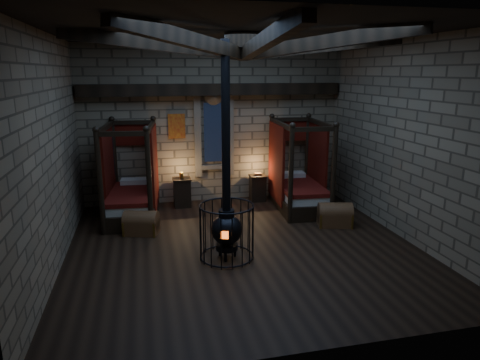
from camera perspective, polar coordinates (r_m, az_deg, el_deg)
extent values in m
cube|color=black|center=(8.91, 0.42, -8.91)|extent=(7.00, 7.00, 0.01)
cube|color=#847054|center=(11.71, -3.54, 7.34)|extent=(7.00, 0.02, 4.20)
cube|color=#847054|center=(5.05, 9.64, -2.11)|extent=(7.00, 0.02, 4.20)
cube|color=#847054|center=(8.25, -23.97, 3.21)|extent=(0.02, 7.00, 4.20)
cube|color=#847054|center=(9.73, 21.03, 5.00)|extent=(0.02, 7.00, 4.20)
cube|color=black|center=(8.22, 0.48, 19.10)|extent=(7.00, 7.00, 0.01)
cube|color=black|center=(11.46, -3.46, 11.95)|extent=(6.86, 0.35, 0.30)
cylinder|color=black|center=(8.21, 0.47, 18.06)|extent=(0.70, 0.70, 0.25)
cube|color=black|center=(11.69, -3.48, 6.34)|extent=(0.55, 0.04, 1.60)
cube|color=maroon|center=(11.55, -8.44, 7.12)|extent=(0.45, 0.03, 0.65)
cube|color=black|center=(11.53, -17.23, 3.35)|extent=(0.30, 0.10, 1.15)
cube|color=black|center=(12.42, 9.52, 4.53)|extent=(0.30, 0.10, 1.15)
cube|color=black|center=(10.86, -14.07, -3.98)|extent=(1.33, 2.26, 0.37)
cube|color=beige|center=(10.77, -14.16, -2.51)|extent=(1.19, 2.08, 0.23)
cube|color=maroon|center=(10.73, -14.21, -1.77)|extent=(1.25, 2.13, 0.10)
cube|color=beige|center=(11.46, -13.80, -0.19)|extent=(0.76, 0.43, 0.15)
cube|color=#571007|center=(11.51, -14.00, 5.93)|extent=(1.14, 0.16, 0.57)
cylinder|color=black|center=(9.69, -18.13, -0.58)|extent=(0.11, 0.11, 2.29)
cylinder|color=black|center=(11.68, -16.32, 2.01)|extent=(0.11, 0.11, 2.29)
cylinder|color=black|center=(9.55, -12.01, -0.39)|extent=(0.11, 0.11, 2.29)
cylinder|color=black|center=(11.56, -11.23, 2.19)|extent=(0.11, 0.11, 2.29)
cube|color=#571007|center=(10.98, -17.06, 1.47)|extent=(0.21, 1.56, 2.03)
cube|color=#571007|center=(10.84, -11.32, 1.67)|extent=(0.21, 1.56, 2.03)
cube|color=black|center=(11.35, 7.82, -2.88)|extent=(1.28, 2.24, 0.37)
cube|color=beige|center=(11.27, 7.87, -1.47)|extent=(1.14, 2.06, 0.23)
cube|color=maroon|center=(11.23, 7.89, -0.75)|extent=(1.21, 2.11, 0.10)
cube|color=beige|center=(11.94, 6.85, 0.70)|extent=(0.75, 0.42, 0.15)
cube|color=#571007|center=(11.99, 6.66, 6.57)|extent=(1.14, 0.14, 0.57)
cylinder|color=black|center=(10.00, 6.81, 0.48)|extent=(0.11, 0.11, 2.28)
cylinder|color=black|center=(11.96, 4.19, 2.82)|extent=(0.11, 0.11, 2.28)
cylinder|color=black|center=(10.32, 12.38, 0.68)|extent=(0.11, 0.11, 2.28)
cylinder|color=black|center=(12.23, 8.94, 2.94)|extent=(0.11, 0.11, 2.28)
cube|color=#571007|center=(11.25, 4.85, 2.35)|extent=(0.18, 1.56, 2.02)
cube|color=#571007|center=(11.55, 10.17, 2.49)|extent=(0.18, 1.56, 2.02)
cube|color=brown|center=(9.80, -13.00, -6.13)|extent=(0.84, 0.65, 0.31)
cylinder|color=brown|center=(9.75, -13.05, -5.29)|extent=(0.84, 0.65, 0.45)
cube|color=#AF8C35|center=(9.91, -14.90, -6.03)|extent=(0.18, 0.46, 0.32)
cube|color=#AF8C35|center=(9.71, -11.06, -6.23)|extent=(0.18, 0.46, 0.32)
cube|color=brown|center=(10.28, 12.51, -5.09)|extent=(0.87, 0.65, 0.32)
cylinder|color=brown|center=(10.23, 12.56, -4.25)|extent=(0.87, 0.65, 0.47)
cube|color=#AF8C35|center=(10.22, 10.53, -5.11)|extent=(0.17, 0.49, 0.34)
cube|color=#AF8C35|center=(10.35, 14.46, -5.07)|extent=(0.17, 0.49, 0.34)
cube|color=black|center=(11.49, -7.72, -1.74)|extent=(0.44, 0.42, 0.73)
cube|color=black|center=(11.39, -7.79, 0.13)|extent=(0.48, 0.46, 0.04)
cylinder|color=#AF8C35|center=(11.36, -7.80, 0.64)|extent=(0.10, 0.10, 0.17)
cube|color=black|center=(11.91, 2.36, -1.15)|extent=(0.42, 0.41, 0.69)
cube|color=black|center=(11.82, 2.38, 0.55)|extent=(0.47, 0.45, 0.04)
cube|color=brown|center=(11.81, 2.39, 0.82)|extent=(0.18, 0.13, 0.05)
cylinder|color=black|center=(8.34, -1.77, -8.87)|extent=(0.42, 0.42, 0.11)
sphere|color=black|center=(8.21, -1.79, -6.62)|extent=(0.59, 0.59, 0.59)
cylinder|color=black|center=(8.10, -1.81, -4.51)|extent=(0.30, 0.30, 0.15)
cube|color=#FF5914|center=(7.94, -2.09, -7.35)|extent=(0.15, 0.07, 0.15)
cylinder|color=black|center=(7.73, -1.90, 6.79)|extent=(0.16, 0.16, 3.09)
torus|color=black|center=(8.41, -1.76, -10.06)|extent=(1.05, 1.05, 0.03)
torus|color=black|center=(8.05, -1.82, -3.44)|extent=(1.05, 1.05, 0.03)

